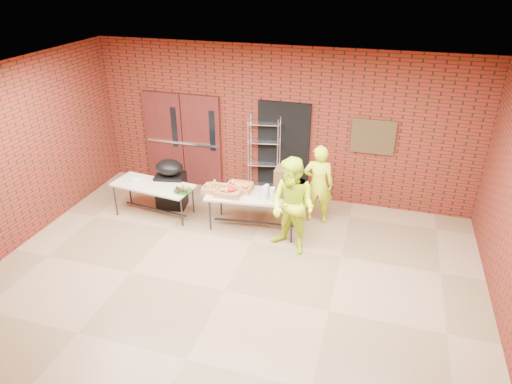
# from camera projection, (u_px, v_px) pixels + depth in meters

# --- Properties ---
(room) EXTENTS (8.08, 7.08, 3.28)m
(room) POSITION_uv_depth(u_px,v_px,m) (221.00, 201.00, 6.46)
(room) COLOR olive
(room) RESTS_ON ground
(double_doors) EXTENTS (1.78, 0.12, 2.10)m
(double_doors) POSITION_uv_depth(u_px,v_px,m) (183.00, 140.00, 10.20)
(double_doors) COLOR #4C1615
(double_doors) RESTS_ON room
(dark_doorway) EXTENTS (1.10, 0.06, 2.10)m
(dark_doorway) POSITION_uv_depth(u_px,v_px,m) (283.00, 151.00, 9.64)
(dark_doorway) COLOR black
(dark_doorway) RESTS_ON room
(bronze_plaque) EXTENTS (0.85, 0.04, 0.70)m
(bronze_plaque) POSITION_uv_depth(u_px,v_px,m) (373.00, 137.00, 8.95)
(bronze_plaque) COLOR #41321A
(bronze_plaque) RESTS_ON room
(wire_rack) EXTENTS (0.69, 0.35, 1.80)m
(wire_rack) POSITION_uv_depth(u_px,v_px,m) (264.00, 158.00, 9.69)
(wire_rack) COLOR silver
(wire_rack) RESTS_ON room
(table_left) EXTENTS (1.70, 0.87, 0.67)m
(table_left) POSITION_uv_depth(u_px,v_px,m) (153.00, 187.00, 9.07)
(table_left) COLOR tan
(table_left) RESTS_ON room
(table_right) EXTENTS (1.86, 0.94, 0.73)m
(table_right) POSITION_uv_depth(u_px,v_px,m) (254.00, 197.00, 8.56)
(table_right) COLOR tan
(table_right) RESTS_ON room
(basket_bananas) EXTENTS (0.42, 0.32, 0.13)m
(basket_bananas) POSITION_uv_depth(u_px,v_px,m) (214.00, 189.00, 8.62)
(basket_bananas) COLOR #AF7A46
(basket_bananas) RESTS_ON table_right
(basket_oranges) EXTENTS (0.49, 0.38, 0.15)m
(basket_oranges) POSITION_uv_depth(u_px,v_px,m) (239.00, 187.00, 8.67)
(basket_oranges) COLOR #AF7A46
(basket_oranges) RESTS_ON table_right
(basket_apples) EXTENTS (0.48, 0.38, 0.15)m
(basket_apples) POSITION_uv_depth(u_px,v_px,m) (228.00, 192.00, 8.48)
(basket_apples) COLOR #AF7A46
(basket_apples) RESTS_ON table_right
(muffin_tray) EXTENTS (0.36, 0.36, 0.09)m
(muffin_tray) POSITION_uv_depth(u_px,v_px,m) (183.00, 189.00, 8.78)
(muffin_tray) COLOR #144C14
(muffin_tray) RESTS_ON table_left
(napkin_box) EXTENTS (0.19, 0.13, 0.06)m
(napkin_box) POSITION_uv_depth(u_px,v_px,m) (137.00, 180.00, 9.15)
(napkin_box) COLOR white
(napkin_box) RESTS_ON table_left
(coffee_dispenser) EXTENTS (0.42, 0.37, 0.55)m
(coffee_dispenser) POSITION_uv_depth(u_px,v_px,m) (287.00, 182.00, 8.38)
(coffee_dispenser) COLOR brown
(coffee_dispenser) RESTS_ON table_right
(cup_stack_front) EXTENTS (0.09, 0.09, 0.27)m
(cup_stack_front) POSITION_uv_depth(u_px,v_px,m) (265.00, 193.00, 8.31)
(cup_stack_front) COLOR white
(cup_stack_front) RESTS_ON table_right
(cup_stack_mid) EXTENTS (0.09, 0.09, 0.27)m
(cup_stack_mid) POSITION_uv_depth(u_px,v_px,m) (273.00, 194.00, 8.25)
(cup_stack_mid) COLOR white
(cup_stack_mid) RESTS_ON table_right
(cup_stack_back) EXTENTS (0.07, 0.07, 0.22)m
(cup_stack_back) POSITION_uv_depth(u_px,v_px,m) (267.00, 190.00, 8.45)
(cup_stack_back) COLOR white
(cup_stack_back) RESTS_ON table_right
(covered_grill) EXTENTS (0.65, 0.57, 1.05)m
(covered_grill) POSITION_uv_depth(u_px,v_px,m) (171.00, 184.00, 9.42)
(covered_grill) COLOR black
(covered_grill) RESTS_ON room
(volunteer_woman) EXTENTS (0.62, 0.44, 1.60)m
(volunteer_woman) POSITION_uv_depth(u_px,v_px,m) (318.00, 184.00, 8.76)
(volunteer_woman) COLOR #C9EA1A
(volunteer_woman) RESTS_ON room
(volunteer_man) EXTENTS (1.05, 0.96, 1.75)m
(volunteer_man) POSITION_uv_depth(u_px,v_px,m) (293.00, 206.00, 7.82)
(volunteer_man) COLOR #C9EA1A
(volunteer_man) RESTS_ON room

